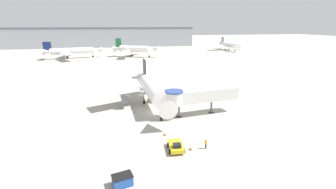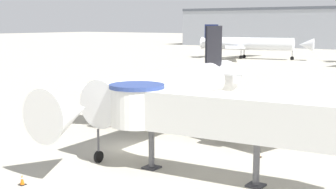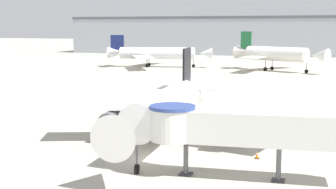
{
  "view_description": "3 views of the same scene",
  "coord_description": "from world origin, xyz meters",
  "px_view_note": "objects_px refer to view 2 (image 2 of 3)",
  "views": [
    {
      "loc": [
        -7.7,
        -48.4,
        19.66
      ],
      "look_at": [
        3.67,
        1.94,
        3.67
      ],
      "focal_mm": 24.0,
      "sensor_mm": 36.0,
      "label": 1
    },
    {
      "loc": [
        24.98,
        -30.52,
        10.66
      ],
      "look_at": [
        -0.81,
        6.77,
        3.74
      ],
      "focal_mm": 50.0,
      "sensor_mm": 36.0,
      "label": 2
    },
    {
      "loc": [
        15.92,
        -42.41,
        13.13
      ],
      "look_at": [
        0.09,
        5.98,
        5.69
      ],
      "focal_mm": 50.0,
      "sensor_mm": 36.0,
      "label": 3
    }
  ],
  "objects_px": {
    "jet_bridge": "(204,113)",
    "traffic_cone_near_nose": "(22,180)",
    "traffic_cone_starboard_wing": "(259,153)",
    "main_airplane": "(167,91)",
    "background_jet_navy_tail": "(250,44)"
  },
  "relations": [
    {
      "from": "jet_bridge",
      "to": "traffic_cone_near_nose",
      "type": "distance_m",
      "value": 12.97
    },
    {
      "from": "traffic_cone_starboard_wing",
      "to": "jet_bridge",
      "type": "bearing_deg",
      "value": -100.06
    },
    {
      "from": "traffic_cone_near_nose",
      "to": "jet_bridge",
      "type": "bearing_deg",
      "value": 42.19
    },
    {
      "from": "main_airplane",
      "to": "traffic_cone_starboard_wing",
      "type": "relative_size",
      "value": 37.55
    },
    {
      "from": "traffic_cone_starboard_wing",
      "to": "traffic_cone_near_nose",
      "type": "bearing_deg",
      "value": -124.45
    },
    {
      "from": "jet_bridge",
      "to": "main_airplane",
      "type": "bearing_deg",
      "value": 131.02
    },
    {
      "from": "traffic_cone_starboard_wing",
      "to": "background_jet_navy_tail",
      "type": "xyz_separation_m",
      "value": [
        -45.51,
        96.68,
        4.18
      ]
    },
    {
      "from": "jet_bridge",
      "to": "traffic_cone_near_nose",
      "type": "relative_size",
      "value": 24.58
    },
    {
      "from": "main_airplane",
      "to": "background_jet_navy_tail",
      "type": "bearing_deg",
      "value": 107.59
    },
    {
      "from": "main_airplane",
      "to": "traffic_cone_near_nose",
      "type": "bearing_deg",
      "value": -93.45
    },
    {
      "from": "jet_bridge",
      "to": "traffic_cone_near_nose",
      "type": "bearing_deg",
      "value": -143.44
    },
    {
      "from": "traffic_cone_near_nose",
      "to": "main_airplane",
      "type": "bearing_deg",
      "value": 89.39
    },
    {
      "from": "jet_bridge",
      "to": "background_jet_navy_tail",
      "type": "distance_m",
      "value": 112.53
    },
    {
      "from": "traffic_cone_starboard_wing",
      "to": "background_jet_navy_tail",
      "type": "height_order",
      "value": "background_jet_navy_tail"
    },
    {
      "from": "main_airplane",
      "to": "background_jet_navy_tail",
      "type": "height_order",
      "value": "main_airplane"
    }
  ]
}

